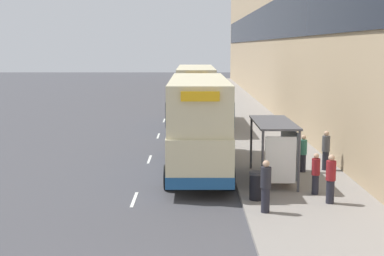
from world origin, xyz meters
TOP-DOWN VIEW (x-y plane):
  - pavement at (6.50, 38.50)m, footprint 5.00×93.00m
  - terrace_facade at (10.49, 38.50)m, footprint 3.10×93.00m
  - lane_mark_1 at (0.00, 9.15)m, footprint 0.12×2.00m
  - lane_mark_2 at (0.00, 16.42)m, footprint 0.12×2.00m
  - lane_mark_3 at (0.00, 23.69)m, footprint 0.12×2.00m
  - lane_mark_4 at (0.00, 30.97)m, footprint 0.12×2.00m
  - bus_shelter at (5.77, 11.40)m, footprint 1.60×4.20m
  - double_decker_bus_near at (2.47, 13.75)m, footprint 2.85×10.07m
  - double_decker_bus_ahead at (2.45, 27.42)m, footprint 2.85×10.66m
  - car_0 at (3.02, 69.40)m, footprint 2.09×4.35m
  - pedestrian_at_shelter at (8.28, 13.51)m, footprint 0.36×0.36m
  - pedestrian_1 at (4.67, 7.16)m, footprint 0.36×0.36m
  - pedestrian_2 at (6.88, 9.41)m, footprint 0.32×0.32m
  - pedestrian_3 at (7.16, 13.12)m, footprint 0.33×0.33m
  - pedestrian_4 at (7.15, 8.23)m, footprint 0.35×0.35m
  - litter_bin at (4.55, 8.69)m, footprint 0.55×0.55m

SIDE VIEW (x-z plane):
  - lane_mark_1 at x=0.00m, z-range 0.00..0.01m
  - lane_mark_2 at x=0.00m, z-range 0.00..0.01m
  - lane_mark_3 at x=0.00m, z-range 0.00..0.01m
  - lane_mark_4 at x=0.00m, z-range 0.00..0.01m
  - pavement at x=6.50m, z-range 0.00..0.14m
  - litter_bin at x=4.55m, z-range 0.14..1.19m
  - car_0 at x=3.02m, z-range 0.00..1.67m
  - pedestrian_2 at x=6.88m, z-range 0.16..1.75m
  - pedestrian_3 at x=7.16m, z-range 0.16..1.83m
  - pedestrian_4 at x=7.15m, z-range 0.16..1.94m
  - pedestrian_at_shelter at x=8.28m, z-range 0.16..1.96m
  - pedestrian_1 at x=4.67m, z-range 0.16..1.97m
  - bus_shelter at x=5.77m, z-range 0.64..3.12m
  - double_decker_bus_near at x=2.47m, z-range 0.13..4.43m
  - double_decker_bus_ahead at x=2.45m, z-range 0.13..4.43m
  - terrace_facade at x=10.49m, z-range -0.01..17.61m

